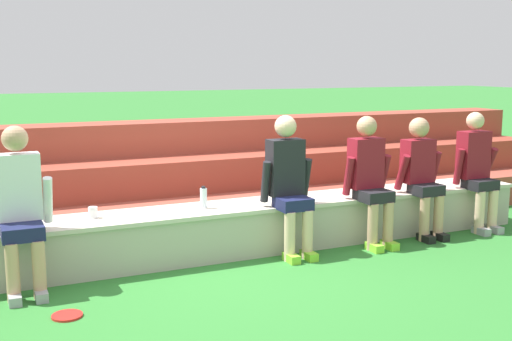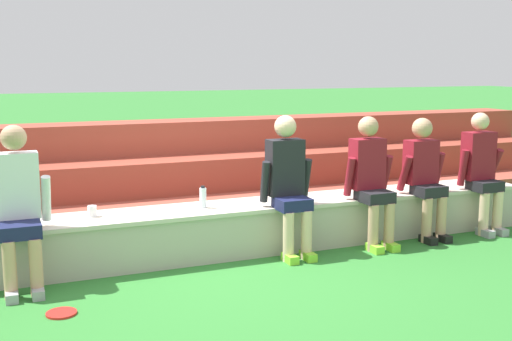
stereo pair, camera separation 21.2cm
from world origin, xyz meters
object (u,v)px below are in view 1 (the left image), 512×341
object	(u,v)px
person_right_of_center	(370,177)
frisbee	(67,316)
water_bottle_center_gap	(204,198)
person_rightmost_edge	(477,168)
person_far_right	(422,173)
plastic_cup_left_end	(93,212)
person_left_of_center	(20,205)
person_center	(289,181)
plastic_cup_right_end	(478,176)

from	to	relation	value
person_right_of_center	frisbee	size ratio (longest dim) A/B	5.82
water_bottle_center_gap	person_rightmost_edge	bearing A→B (deg)	-5.36
person_far_right	person_rightmost_edge	xyz separation A→B (m)	(0.78, -0.03, 0.01)
water_bottle_center_gap	plastic_cup_left_end	bearing A→B (deg)	177.79
person_far_right	person_rightmost_edge	distance (m)	0.78
plastic_cup_left_end	person_right_of_center	bearing A→B (deg)	-7.09
person_left_of_center	person_rightmost_edge	bearing A→B (deg)	-0.14
person_center	water_bottle_center_gap	xyz separation A→B (m)	(-0.82, 0.28, -0.16)
person_rightmost_edge	water_bottle_center_gap	world-z (taller)	person_rightmost_edge
person_left_of_center	person_center	world-z (taller)	person_center
person_right_of_center	plastic_cup_left_end	bearing A→B (deg)	172.91
person_rightmost_edge	water_bottle_center_gap	bearing A→B (deg)	174.64
person_left_of_center	person_center	xyz separation A→B (m)	(2.57, 0.01, 0.01)
frisbee	plastic_cup_left_end	bearing A→B (deg)	68.91
person_center	person_left_of_center	bearing A→B (deg)	-179.73
person_right_of_center	water_bottle_center_gap	bearing A→B (deg)	169.97
person_left_of_center	person_center	size ratio (longest dim) A/B	1.00
person_rightmost_edge	frisbee	world-z (taller)	person_rightmost_edge
plastic_cup_right_end	frisbee	world-z (taller)	plastic_cup_right_end
person_left_of_center	person_right_of_center	distance (m)	3.53
person_center	plastic_cup_left_end	distance (m)	1.95
person_right_of_center	person_far_right	size ratio (longest dim) A/B	1.03
person_rightmost_edge	plastic_cup_right_end	distance (m)	0.48
plastic_cup_left_end	plastic_cup_right_end	world-z (taller)	plastic_cup_right_end
person_center	person_right_of_center	bearing A→B (deg)	-1.82
person_left_of_center	plastic_cup_right_end	size ratio (longest dim) A/B	12.10
person_left_of_center	frisbee	bearing A→B (deg)	-72.20
person_center	plastic_cup_right_end	size ratio (longest dim) A/B	12.13
water_bottle_center_gap	frisbee	size ratio (longest dim) A/B	0.94
frisbee	person_right_of_center	bearing A→B (deg)	12.65
person_left_of_center	water_bottle_center_gap	xyz separation A→B (m)	(1.76, 0.30, -0.15)
person_rightmost_edge	plastic_cup_right_end	size ratio (longest dim) A/B	11.78
person_far_right	water_bottle_center_gap	distance (m)	2.52
person_left_of_center	water_bottle_center_gap	size ratio (longest dim) A/B	6.35
water_bottle_center_gap	person_center	bearing A→B (deg)	-19.19
person_rightmost_edge	plastic_cup_right_end	xyz separation A→B (m)	(0.33, 0.31, -0.18)
person_rightmost_edge	plastic_cup_left_end	world-z (taller)	person_rightmost_edge
person_far_right	plastic_cup_left_end	bearing A→B (deg)	174.86
person_left_of_center	plastic_cup_right_end	bearing A→B (deg)	3.15
person_rightmost_edge	plastic_cup_left_end	distance (m)	4.39
water_bottle_center_gap	frisbee	distance (m)	1.94
person_rightmost_edge	frisbee	bearing A→B (deg)	-171.17
person_right_of_center	plastic_cup_left_end	size ratio (longest dim) A/B	13.10
person_far_right	frisbee	distance (m)	4.15
person_far_right	plastic_cup_right_end	bearing A→B (deg)	14.21
water_bottle_center_gap	plastic_cup_right_end	xyz separation A→B (m)	(3.61, -0.00, -0.05)
plastic_cup_right_end	frisbee	xyz separation A→B (m)	(-5.12, -1.05, -0.55)
person_far_right	plastic_cup_right_end	distance (m)	1.16
person_left_of_center	person_far_right	distance (m)	4.26
person_far_right	frisbee	size ratio (longest dim) A/B	5.65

